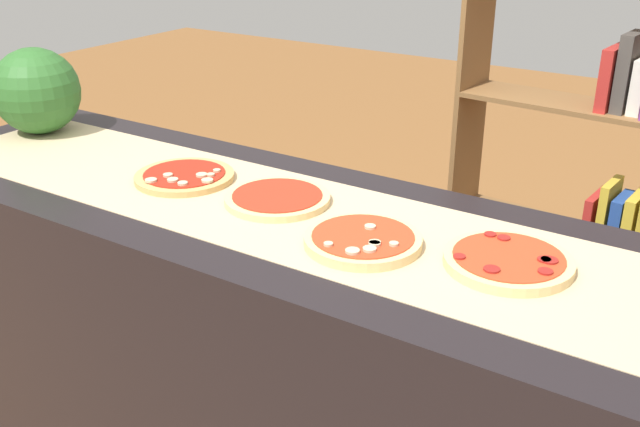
# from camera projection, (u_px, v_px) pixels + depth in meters

# --- Properties ---
(counter) EXTENTS (2.66, 0.70, 0.93)m
(counter) POSITION_uv_depth(u_px,v_px,m) (320.00, 380.00, 1.94)
(counter) COLOR black
(counter) RESTS_ON ground_plane
(parchment_paper) EXTENTS (2.47, 0.47, 0.00)m
(parchment_paper) POSITION_uv_depth(u_px,v_px,m) (320.00, 221.00, 1.76)
(parchment_paper) COLOR tan
(parchment_paper) RESTS_ON counter
(pizza_mushroom_0) EXTENTS (0.27, 0.27, 0.03)m
(pizza_mushroom_0) POSITION_uv_depth(u_px,v_px,m) (185.00, 176.00, 2.00)
(pizza_mushroom_0) COLOR tan
(pizza_mushroom_0) RESTS_ON parchment_paper
(pizza_plain_1) EXTENTS (0.27, 0.27, 0.02)m
(pizza_plain_1) POSITION_uv_depth(u_px,v_px,m) (277.00, 198.00, 1.86)
(pizza_plain_1) COLOR #E5C17F
(pizza_plain_1) RESTS_ON parchment_paper
(pizza_mushroom_2) EXTENTS (0.26, 0.26, 0.03)m
(pizza_mushroom_2) POSITION_uv_depth(u_px,v_px,m) (363.00, 240.00, 1.63)
(pizza_mushroom_2) COLOR #E5C17F
(pizza_mushroom_2) RESTS_ON parchment_paper
(pizza_pepperoni_3) EXTENTS (0.27, 0.27, 0.03)m
(pizza_pepperoni_3) POSITION_uv_depth(u_px,v_px,m) (508.00, 261.00, 1.54)
(pizza_pepperoni_3) COLOR #E5C17F
(pizza_pepperoni_3) RESTS_ON parchment_paper
(watermelon) EXTENTS (0.28, 0.28, 0.28)m
(watermelon) POSITION_uv_depth(u_px,v_px,m) (36.00, 91.00, 2.35)
(watermelon) COLOR #2D6628
(watermelon) RESTS_ON counter
(bookshelf) EXTENTS (0.77, 0.30, 1.46)m
(bookshelf) POSITION_uv_depth(u_px,v_px,m) (581.00, 178.00, 2.63)
(bookshelf) COLOR brown
(bookshelf) RESTS_ON ground_plane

